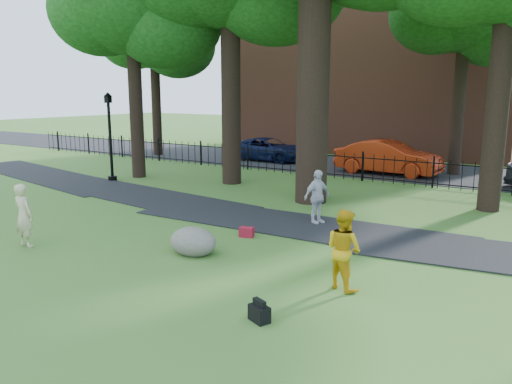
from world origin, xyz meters
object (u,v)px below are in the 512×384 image
Objects in this scene: man at (344,249)px; lamppost at (110,138)px; boulder at (193,239)px; red_sedan at (388,157)px; woman at (24,215)px.

lamppost is at bearing -2.52° from man.
boulder is at bearing -38.26° from lamppost.
lamppost is 0.79× the size of red_sedan.
red_sedan is at bearing -105.01° from woman.
woman is 9.57m from lamppost.
boulder is at bearing -178.66° from red_sedan.
lamppost is 12.70m from red_sedan.
man is 3.92m from boulder.
lamppost is (-9.47, 5.89, 1.52)m from boulder.
boulder is at bearing -155.66° from woman.
red_sedan is (4.06, 15.95, -0.01)m from woman.
boulder is (-3.89, 0.07, -0.45)m from man.
woman reaches higher than man.
man reaches higher than boulder.
man is 14.67m from red_sedan.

